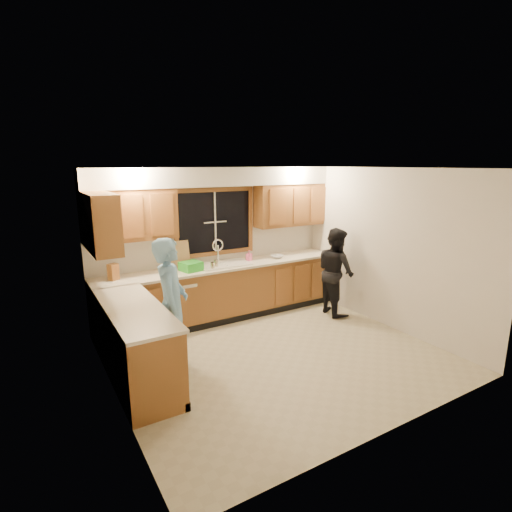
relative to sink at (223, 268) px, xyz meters
The scene contains 26 objects.
floor 1.82m from the sink, 90.00° to the right, with size 4.20×4.20×0.00m, color #B8AD8E.
ceiling 2.29m from the sink, 90.00° to the right, with size 4.20×4.20×0.00m, color silver.
wall_back 0.49m from the sink, 90.00° to the left, with size 4.20×4.20×0.00m, color silver.
wall_left 2.67m from the sink, 142.62° to the right, with size 3.80×3.80×0.00m, color silver.
wall_right 2.67m from the sink, 37.38° to the right, with size 3.80×3.80×0.00m, color silver.
base_cabinets_back 0.42m from the sink, 90.00° to the right, with size 4.20×0.60×0.88m, color brown.
base_cabinets_left 2.23m from the sink, 145.12° to the right, with size 0.60×1.90×0.88m, color brown.
countertop_back 0.04m from the sink, 90.00° to the right, with size 4.20×0.63×0.04m, color beige.
countertop_left 2.18m from the sink, 144.90° to the right, with size 0.63×1.90×0.04m, color beige.
upper_cabinets_left 1.72m from the sink, behind, with size 1.35×0.33×0.75m, color brown.
upper_cabinets_right 1.72m from the sink, ahead, with size 1.35×0.33×0.75m, color brown.
upper_cabinets_return 2.21m from the sink, 165.94° to the right, with size 0.33×0.90×0.75m, color brown.
soffit 1.49m from the sink, 90.00° to the left, with size 4.20×0.35×0.30m, color silver.
window_frame 0.79m from the sink, 90.00° to the left, with size 1.44×0.03×1.14m.
sink is the anchor object (origin of this frame).
dishwasher 0.96m from the sink, behind, with size 0.60×0.56×0.82m, color white.
stove 2.60m from the sink, 134.61° to the right, with size 0.58×0.75×0.90m, color white.
man 1.80m from the sink, 137.14° to the right, with size 0.62×0.41×1.70m, color #6FA5D1.
woman 1.93m from the sink, 24.50° to the right, with size 0.73×0.57×1.50m, color black.
knife_block 1.75m from the sink, behind, with size 0.13×0.11×0.24m, color #9D5E2B.
cutting_board 0.75m from the sink, 162.95° to the left, with size 0.33×0.02×0.43m, color tan.
dish_crate 0.61m from the sink, behind, with size 0.30×0.28×0.14m, color green.
soap_bottle 0.54m from the sink, ahead, with size 0.08×0.08×0.18m, color #EA598D.
bowl 1.04m from the sink, ahead, with size 0.22×0.22×0.05m, color silver.
can_left 0.25m from the sink, 147.65° to the right, with size 0.07×0.07×0.13m, color #BDB091.
can_right 0.37m from the sink, 144.85° to the right, with size 0.07×0.07×0.12m, color #BDB091.
Camera 1 is at (-2.82, -4.16, 2.56)m, focal length 28.00 mm.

